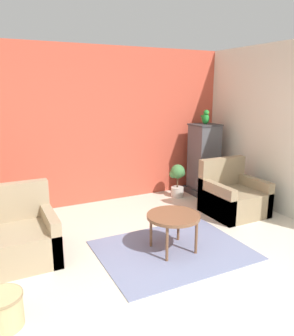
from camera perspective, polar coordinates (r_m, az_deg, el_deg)
The scene contains 11 objects.
ground_plane at distance 3.63m, azimuth 11.98°, elevation -20.36°, with size 20.00×20.00×0.00m, color beige.
wall_back_accent at distance 5.88m, azimuth -7.09°, elevation 7.24°, with size 4.69×0.06×2.73m.
wall_right at distance 5.81m, azimuth 21.04°, elevation 6.36°, with size 0.06×3.17×2.73m.
area_rug at distance 4.33m, azimuth 4.51°, elevation -14.03°, with size 1.85×1.44×0.01m.
coffee_table at distance 4.14m, azimuth 4.62°, elevation -8.70°, with size 0.67×0.67×0.49m.
armchair_left at distance 4.28m, azimuth -21.58°, elevation -11.30°, with size 0.87×0.83×0.88m.
armchair_right at distance 5.58m, azimuth 14.68°, elevation -4.93°, with size 0.87×0.83×0.88m.
birdcage at distance 6.44m, azimuth 9.85°, elevation 1.33°, with size 0.57×0.57×1.36m.
parrot at distance 6.32m, azimuth 10.14°, elevation 8.66°, with size 0.13×0.23×0.27m.
potted_plant at distance 6.21m, azimuth 5.32°, elevation -1.70°, with size 0.29×0.27×0.63m.
wicker_basket at distance 3.32m, azimuth -23.95°, elevation -21.63°, with size 0.37×0.37×0.30m.
Camera 1 is at (-1.94, -2.31, 2.02)m, focal length 35.00 mm.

